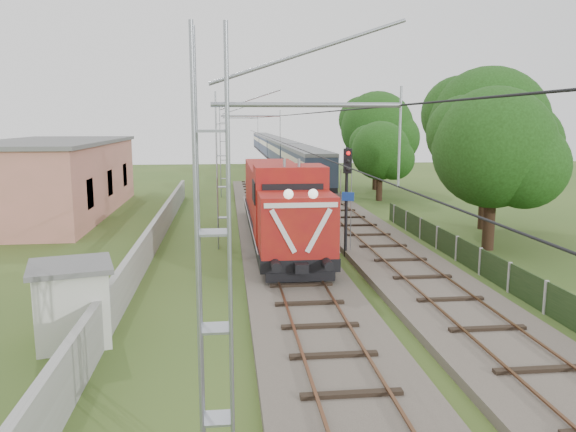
{
  "coord_description": "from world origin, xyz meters",
  "views": [
    {
      "loc": [
        -2.78,
        -16.83,
        6.56
      ],
      "look_at": [
        0.03,
        8.62,
        2.2
      ],
      "focal_mm": 35.0,
      "sensor_mm": 36.0,
      "label": 1
    }
  ],
  "objects": [
    {
      "name": "ground",
      "position": [
        0.0,
        0.0,
        0.0
      ],
      "size": [
        140.0,
        140.0,
        0.0
      ],
      "primitive_type": "plane",
      "color": "#344F1D",
      "rests_on": "ground"
    },
    {
      "name": "track_main",
      "position": [
        0.0,
        7.0,
        0.18
      ],
      "size": [
        4.2,
        70.0,
        0.45
      ],
      "color": "#6B6054",
      "rests_on": "ground"
    },
    {
      "name": "track_side",
      "position": [
        5.0,
        20.0,
        0.18
      ],
      "size": [
        4.2,
        80.0,
        0.45
      ],
      "color": "#6B6054",
      "rests_on": "ground"
    },
    {
      "name": "catenary",
      "position": [
        -2.95,
        12.0,
        4.05
      ],
      "size": [
        3.31,
        70.0,
        8.0
      ],
      "color": "gray",
      "rests_on": "ground"
    },
    {
      "name": "boundary_wall",
      "position": [
        -6.5,
        12.0,
        0.75
      ],
      "size": [
        0.25,
        40.0,
        1.5
      ],
      "primitive_type": "cube",
      "color": "#9E9E99",
      "rests_on": "ground"
    },
    {
      "name": "station_building",
      "position": [
        -15.0,
        24.0,
        2.63
      ],
      "size": [
        8.4,
        20.4,
        5.22
      ],
      "color": "tan",
      "rests_on": "ground"
    },
    {
      "name": "fence",
      "position": [
        8.0,
        3.0,
        0.6
      ],
      "size": [
        0.12,
        32.0,
        1.2
      ],
      "color": "black",
      "rests_on": "ground"
    },
    {
      "name": "locomotive",
      "position": [
        0.0,
        12.61,
        2.32
      ],
      "size": [
        3.12,
        17.83,
        4.53
      ],
      "color": "black",
      "rests_on": "ground"
    },
    {
      "name": "coach_rake",
      "position": [
        5.0,
        70.49,
        2.38
      ],
      "size": [
        2.83,
        84.34,
        3.27
      ],
      "color": "black",
      "rests_on": "ground"
    },
    {
      "name": "signal_post",
      "position": [
        2.94,
        9.32,
        3.65
      ],
      "size": [
        0.55,
        0.46,
        5.32
      ],
      "color": "black",
      "rests_on": "ground"
    },
    {
      "name": "relay_hut",
      "position": [
        -7.4,
        -0.23,
        1.22
      ],
      "size": [
        2.86,
        2.86,
        2.41
      ],
      "color": "beige",
      "rests_on": "ground"
    },
    {
      "name": "tree_a",
      "position": [
        10.62,
        10.08,
        5.15
      ],
      "size": [
        6.38,
        6.07,
        8.27
      ],
      "color": "#3B2318",
      "rests_on": "ground"
    },
    {
      "name": "tree_b",
      "position": [
        12.87,
        15.48,
        6.08
      ],
      "size": [
        7.52,
        7.16,
        9.75
      ],
      "color": "#3B2318",
      "rests_on": "ground"
    },
    {
      "name": "tree_c",
      "position": [
        9.89,
        28.29,
        4.08
      ],
      "size": [
        5.04,
        4.8,
        6.54
      ],
      "color": "#3B2318",
      "rests_on": "ground"
    },
    {
      "name": "tree_d",
      "position": [
        11.59,
        35.63,
        5.81
      ],
      "size": [
        7.19,
        6.85,
        9.32
      ],
      "color": "#3B2318",
      "rests_on": "ground"
    }
  ]
}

